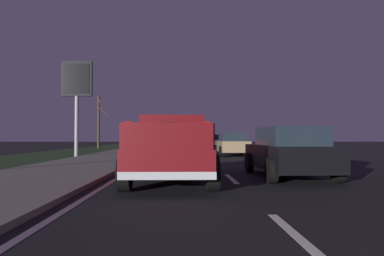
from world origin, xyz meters
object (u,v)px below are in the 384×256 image
pickup_truck (172,146)px  sedan_black (288,152)px  sedan_silver (212,141)px  sedan_tan (232,144)px  bare_tree_far (99,121)px  gas_price_sign (77,86)px  sedan_red (181,143)px

pickup_truck → sedan_black: 3.68m
pickup_truck → sedan_silver: bearing=-6.8°
sedan_tan → bare_tree_far: bearing=39.6°
sedan_black → gas_price_sign: 15.54m
sedan_black → bare_tree_far: bare_tree_far is taller
sedan_tan → gas_price_sign: (-1.45, 9.97, 3.68)m
sedan_red → sedan_black: size_ratio=1.00×
pickup_truck → gas_price_sign: size_ratio=0.90×
sedan_red → pickup_truck: bearing=179.6°
pickup_truck → gas_price_sign: 14.25m
sedan_red → sedan_tan: same height
pickup_truck → gas_price_sign: bearing=27.5°
sedan_silver → sedan_black: bearing=-179.9°
sedan_red → gas_price_sign: gas_price_sign is taller
pickup_truck → bare_tree_far: 30.39m
bare_tree_far → sedan_red: bearing=-143.1°
sedan_red → bare_tree_far: (12.18, 9.14, 2.26)m
sedan_red → sedan_black: same height
sedan_red → sedan_tan: size_ratio=1.00×
sedan_silver → sedan_red: bearing=164.8°
sedan_silver → gas_price_sign: size_ratio=0.74×
gas_price_sign → sedan_silver: bearing=-30.2°
sedan_black → bare_tree_far: bearing=24.2°
sedan_red → sedan_silver: (12.48, -3.39, 0.00)m
sedan_silver → bare_tree_far: bearing=91.4°
sedan_black → bare_tree_far: size_ratio=0.76×
pickup_truck → bare_tree_far: bearing=17.3°
bare_tree_far → sedan_tan: bearing=-140.4°
sedan_red → gas_price_sign: 8.72m
pickup_truck → sedan_tan: pickup_truck is taller
gas_price_sign → pickup_truck: bearing=-152.5°
pickup_truck → sedan_black: (0.91, -3.56, -0.20)m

